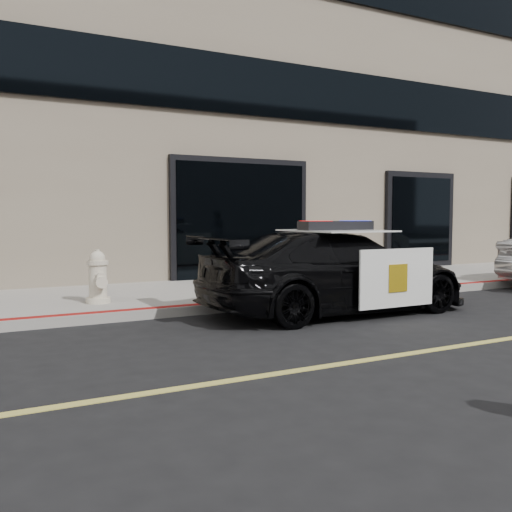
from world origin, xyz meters
name	(u,v)px	position (x,y,z in m)	size (l,w,h in m)	color
sidewalk_n	(319,285)	(0.00, 5.25, 0.07)	(60.00, 3.50, 0.15)	gray
building_n	(217,61)	(0.00, 10.50, 6.00)	(60.00, 7.00, 12.00)	#756856
police_car	(336,272)	(-1.49, 2.62, 0.67)	(2.06, 4.53, 1.48)	black
fire_hydrant	(98,278)	(-4.83, 4.49, 0.56)	(0.39, 0.55, 0.87)	beige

